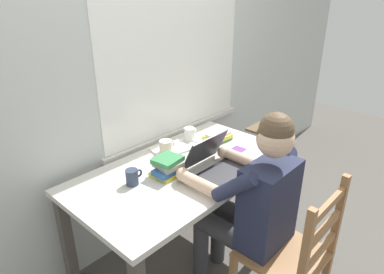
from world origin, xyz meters
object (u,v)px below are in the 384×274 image
(seated_person, at_px, (252,201))
(computer_mouse, at_px, (242,158))
(laptop, at_px, (217,164))
(book_stack_main, at_px, (168,167))
(desk, at_px, (184,181))
(coffee_mug_white, at_px, (190,134))
(coffee_mug_spare, at_px, (166,147))
(wooden_chair, at_px, (292,256))
(coffee_mug_dark, at_px, (132,177))
(landscape_photo_print, at_px, (237,150))
(book_stack_side, at_px, (218,137))

(seated_person, bearing_deg, computer_mouse, 43.97)
(seated_person, height_order, laptop, seated_person)
(book_stack_main, bearing_deg, desk, -4.31)
(coffee_mug_white, bearing_deg, coffee_mug_spare, -171.19)
(wooden_chair, distance_m, book_stack_main, 0.85)
(coffee_mug_spare, bearing_deg, coffee_mug_dark, -160.64)
(desk, xyz_separation_m, seated_person, (0.06, -0.47, 0.03))
(landscape_photo_print, bearing_deg, seated_person, -135.60)
(landscape_photo_print, bearing_deg, wooden_chair, -120.28)
(wooden_chair, distance_m, laptop, 0.66)
(computer_mouse, bearing_deg, coffee_mug_dark, 156.56)
(wooden_chair, relative_size, book_stack_main, 4.50)
(laptop, height_order, coffee_mug_spare, laptop)
(book_stack_side, bearing_deg, landscape_photo_print, -100.23)
(seated_person, bearing_deg, book_stack_main, 112.13)
(seated_person, distance_m, laptop, 0.31)
(book_stack_side, bearing_deg, seated_person, -124.79)
(laptop, bearing_deg, coffee_mug_white, 62.81)
(landscape_photo_print, bearing_deg, coffee_mug_spare, 137.31)
(desk, xyz_separation_m, coffee_mug_spare, (0.05, 0.22, 0.14))
(coffee_mug_spare, height_order, book_stack_side, coffee_mug_spare)
(laptop, bearing_deg, coffee_mug_spare, 97.37)
(coffee_mug_spare, height_order, landscape_photo_print, coffee_mug_spare)
(wooden_chair, height_order, coffee_mug_spare, wooden_chair)
(coffee_mug_white, bearing_deg, wooden_chair, -104.94)
(book_stack_main, bearing_deg, seated_person, -67.87)
(landscape_photo_print, bearing_deg, book_stack_main, 167.27)
(coffee_mug_spare, xyz_separation_m, landscape_photo_print, (0.37, -0.32, -0.05))
(coffee_mug_white, xyz_separation_m, book_stack_side, (0.12, -0.17, -0.02))
(coffee_mug_dark, relative_size, landscape_photo_print, 0.85)
(wooden_chair, height_order, computer_mouse, wooden_chair)
(seated_person, xyz_separation_m, book_stack_main, (-0.19, 0.48, 0.12))
(wooden_chair, relative_size, laptop, 2.83)
(seated_person, relative_size, book_stack_main, 5.96)
(computer_mouse, xyz_separation_m, coffee_mug_dark, (-0.67, 0.29, 0.03))
(computer_mouse, relative_size, landscape_photo_print, 0.77)
(desk, height_order, coffee_mug_dark, coffee_mug_dark)
(laptop, bearing_deg, book_stack_side, 38.31)
(coffee_mug_white, height_order, landscape_photo_print, coffee_mug_white)
(seated_person, distance_m, coffee_mug_white, 0.79)
(coffee_mug_dark, height_order, coffee_mug_spare, coffee_mug_spare)
(seated_person, distance_m, landscape_photo_print, 0.52)
(seated_person, height_order, book_stack_main, seated_person)
(coffee_mug_white, bearing_deg, computer_mouse, -90.30)
(wooden_chair, xyz_separation_m, coffee_mug_white, (0.27, 1.01, 0.34))
(landscape_photo_print, bearing_deg, coffee_mug_white, 101.82)
(book_stack_main, bearing_deg, coffee_mug_dark, 160.92)
(laptop, bearing_deg, seated_person, -98.26)
(wooden_chair, bearing_deg, landscape_photo_print, 61.21)
(laptop, relative_size, computer_mouse, 3.30)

